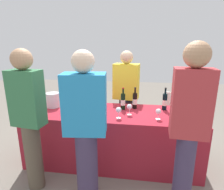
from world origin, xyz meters
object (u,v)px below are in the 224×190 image
(wine_glass_1, at_px, (119,110))
(server_pouring, at_px, (126,95))
(guest_1, at_px, (86,126))
(menu_board, at_px, (177,116))
(guest_2, at_px, (189,125))
(guest_0, at_px, (29,116))
(wine_bottle_0, at_px, (79,101))
(wine_bottle_5, at_px, (183,105))
(wine_bottle_2, at_px, (123,101))
(wine_glass_2, at_px, (129,107))
(wine_bottle_1, at_px, (103,100))
(wine_glass_0, at_px, (45,107))
(wine_bottle_4, at_px, (165,102))
(wine_glass_3, at_px, (158,112))
(wine_bottle_3, at_px, (135,101))
(ice_bucket, at_px, (53,100))

(wine_glass_1, height_order, server_pouring, server_pouring)
(guest_1, relative_size, menu_board, 1.93)
(guest_2, bearing_deg, guest_0, -179.59)
(wine_bottle_0, relative_size, guest_0, 0.19)
(wine_bottle_5, xyz_separation_m, guest_0, (-1.84, -0.75, 0.03))
(wine_bottle_0, relative_size, wine_bottle_2, 0.98)
(wine_bottle_5, distance_m, wine_glass_2, 0.75)
(server_pouring, bearing_deg, wine_bottle_1, 65.21)
(wine_glass_0, bearing_deg, guest_0, -84.65)
(wine_bottle_1, bearing_deg, wine_bottle_4, 0.99)
(wine_bottle_1, height_order, guest_0, guest_0)
(wine_glass_1, bearing_deg, server_pouring, 87.67)
(wine_glass_3, distance_m, guest_0, 1.56)
(wine_bottle_3, relative_size, wine_glass_1, 2.12)
(wine_bottle_2, bearing_deg, wine_bottle_5, -3.50)
(wine_bottle_4, height_order, wine_glass_2, wine_bottle_4)
(wine_bottle_3, bearing_deg, wine_bottle_0, -173.01)
(wine_bottle_0, relative_size, wine_bottle_4, 0.96)
(wine_bottle_3, height_order, wine_glass_3, wine_bottle_3)
(guest_1, relative_size, guest_2, 0.96)
(ice_bucket, bearing_deg, wine_bottle_4, 3.52)
(wine_bottle_5, height_order, wine_glass_1, wine_bottle_5)
(wine_bottle_1, relative_size, wine_glass_1, 2.06)
(wine_bottle_2, relative_size, guest_0, 0.19)
(wine_bottle_4, bearing_deg, guest_0, -151.52)
(wine_bottle_1, height_order, wine_glass_1, wine_bottle_1)
(guest_2, bearing_deg, wine_bottle_3, 122.43)
(wine_bottle_3, bearing_deg, ice_bucket, -175.09)
(wine_bottle_2, height_order, wine_glass_3, wine_bottle_2)
(wine_bottle_4, bearing_deg, wine_bottle_2, -173.90)
(wine_bottle_5, bearing_deg, wine_glass_3, -143.51)
(wine_bottle_3, xyz_separation_m, ice_bucket, (-1.24, -0.11, -0.01))
(wine_bottle_2, xyz_separation_m, ice_bucket, (-1.07, -0.04, -0.01))
(wine_bottle_2, xyz_separation_m, wine_bottle_5, (0.84, -0.05, -0.00))
(wine_bottle_1, distance_m, wine_bottle_3, 0.48)
(wine_glass_2, bearing_deg, menu_board, 48.55)
(wine_bottle_5, bearing_deg, wine_bottle_0, 179.29)
(wine_glass_2, xyz_separation_m, guest_2, (0.60, -0.70, 0.09))
(wine_glass_0, distance_m, guest_1, 0.92)
(wine_bottle_5, height_order, wine_glass_2, wine_bottle_5)
(wine_bottle_1, bearing_deg, server_pouring, 56.89)
(ice_bucket, xyz_separation_m, guest_2, (1.77, -0.87, 0.09))
(wine_glass_0, bearing_deg, wine_bottle_0, 39.12)
(wine_bottle_5, xyz_separation_m, guest_2, (-0.14, -0.86, 0.08))
(ice_bucket, bearing_deg, wine_glass_0, -85.89)
(wine_bottle_2, relative_size, menu_board, 0.38)
(wine_glass_2, bearing_deg, wine_bottle_5, 12.26)
(ice_bucket, height_order, menu_board, ice_bucket)
(server_pouring, bearing_deg, wine_bottle_3, 117.90)
(wine_glass_0, height_order, server_pouring, server_pouring)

